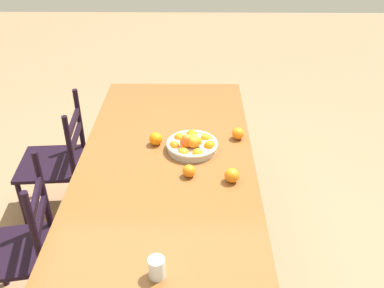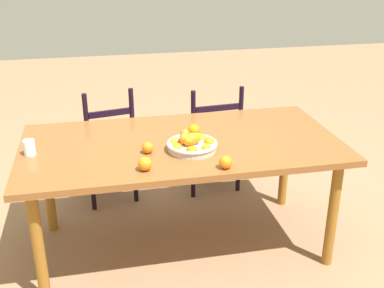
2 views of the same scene
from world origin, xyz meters
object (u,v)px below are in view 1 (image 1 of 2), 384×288
at_px(orange_loose_0, 189,171).
at_px(orange_loose_1, 238,134).
at_px(fruit_bowl, 192,144).
at_px(chair_by_cabinet, 58,163).
at_px(chair_near_window, 23,249).
at_px(dining_table, 168,163).
at_px(orange_loose_2, 232,175).
at_px(drinking_glass, 157,268).
at_px(orange_loose_3, 156,139).

height_order(orange_loose_0, orange_loose_1, orange_loose_1).
bearing_deg(fruit_bowl, chair_by_cabinet, 69.28).
relative_size(chair_by_cabinet, orange_loose_0, 12.98).
relative_size(chair_near_window, orange_loose_0, 13.55).
bearing_deg(fruit_bowl, orange_loose_0, 177.23).
bearing_deg(dining_table, chair_by_cabinet, 63.99).
bearing_deg(orange_loose_2, fruit_bowl, 35.01).
bearing_deg(drinking_glass, fruit_bowl, -7.84).
bearing_deg(orange_loose_3, orange_loose_0, -147.50).
height_order(chair_near_window, fruit_bowl, chair_near_window).
bearing_deg(orange_loose_2, drinking_glass, 151.65).
bearing_deg(chair_near_window, fruit_bowl, 106.85).
distance_m(chair_by_cabinet, fruit_bowl, 1.09).
xyz_separation_m(orange_loose_2, drinking_glass, (-0.63, 0.34, 0.01)).
relative_size(chair_near_window, orange_loose_3, 11.93).
distance_m(dining_table, orange_loose_3, 0.16).
bearing_deg(orange_loose_2, orange_loose_1, -8.70).
distance_m(chair_near_window, chair_by_cabinet, 0.83).
bearing_deg(orange_loose_3, fruit_bowl, -105.61).
relative_size(orange_loose_2, orange_loose_3, 1.00).
bearing_deg(drinking_glass, orange_loose_1, -20.91).
bearing_deg(chair_by_cabinet, orange_loose_2, 55.78).
height_order(orange_loose_3, drinking_glass, drinking_glass).
xyz_separation_m(orange_loose_1, orange_loose_2, (-0.44, 0.07, 0.00)).
relative_size(dining_table, chair_by_cabinet, 2.20).
distance_m(chair_by_cabinet, orange_loose_3, 0.88).
xyz_separation_m(orange_loose_0, orange_loose_1, (0.39, -0.29, 0.00)).
bearing_deg(orange_loose_1, drinking_glass, 159.09).
bearing_deg(orange_loose_0, fruit_bowl, -2.77).
relative_size(chair_by_cabinet, orange_loose_2, 11.47).
bearing_deg(orange_loose_2, chair_near_window, 98.54).
distance_m(chair_by_cabinet, orange_loose_1, 1.31).
xyz_separation_m(dining_table, chair_near_window, (-0.44, 0.76, -0.27)).
bearing_deg(orange_loose_3, drinking_glass, -174.96).
relative_size(fruit_bowl, orange_loose_2, 3.90).
height_order(dining_table, chair_by_cabinet, chair_by_cabinet).
relative_size(orange_loose_3, drinking_glass, 0.85).
distance_m(chair_near_window, orange_loose_0, 0.99).
height_order(chair_near_window, orange_loose_1, chair_near_window).
relative_size(fruit_bowl, drinking_glass, 3.29).
xyz_separation_m(dining_table, drinking_glass, (-0.90, -0.02, 0.12)).
bearing_deg(drinking_glass, orange_loose_2, -28.35).
bearing_deg(chair_near_window, chair_by_cabinet, 172.51).
bearing_deg(dining_table, orange_loose_3, 37.64).
distance_m(orange_loose_1, orange_loose_2, 0.44).
bearing_deg(orange_loose_3, orange_loose_1, -81.84).
xyz_separation_m(chair_by_cabinet, fruit_bowl, (-0.36, -0.95, 0.39)).
xyz_separation_m(chair_near_window, orange_loose_0, (0.21, -0.89, 0.38)).
xyz_separation_m(chair_by_cabinet, drinking_glass, (-1.30, -0.82, 0.39)).
height_order(dining_table, drinking_glass, drinking_glass).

